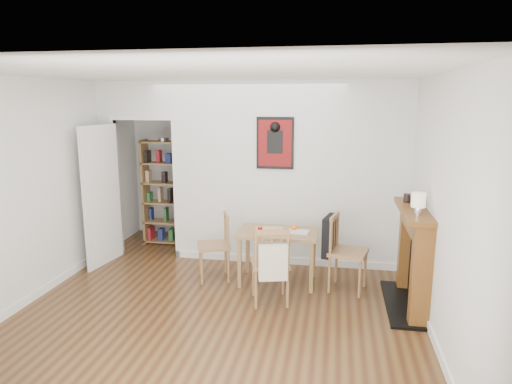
% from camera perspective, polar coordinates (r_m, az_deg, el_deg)
% --- Properties ---
extents(ground, '(5.20, 5.20, 0.00)m').
position_cam_1_polar(ground, '(5.59, -3.86, -13.33)').
color(ground, brown).
rests_on(ground, ground).
extents(room_shell, '(5.20, 5.20, 5.20)m').
position_cam_1_polar(room_shell, '(6.45, -0.27, 2.17)').
color(room_shell, silver).
rests_on(room_shell, ground).
extents(dining_table, '(1.01, 0.64, 0.69)m').
position_cam_1_polar(dining_table, '(5.88, 2.77, -5.71)').
color(dining_table, olive).
rests_on(dining_table, ground).
extents(chair_left, '(0.57, 0.57, 0.89)m').
position_cam_1_polar(chair_left, '(6.06, -5.30, -6.79)').
color(chair_left, olive).
rests_on(chair_left, ground).
extents(chair_right, '(0.63, 0.57, 0.96)m').
position_cam_1_polar(chair_right, '(5.80, 11.25, -7.31)').
color(chair_right, olive).
rests_on(chair_right, ground).
extents(chair_front, '(0.57, 0.61, 0.94)m').
position_cam_1_polar(chair_front, '(5.35, 1.80, -8.95)').
color(chair_front, olive).
rests_on(chair_front, ground).
extents(bookshelf, '(0.72, 0.29, 1.71)m').
position_cam_1_polar(bookshelf, '(7.58, -11.25, -0.11)').
color(bookshelf, olive).
rests_on(bookshelf, ground).
extents(fireplace, '(0.45, 1.25, 1.16)m').
position_cam_1_polar(fireplace, '(5.52, 19.23, -7.41)').
color(fireplace, brown).
rests_on(fireplace, ground).
extents(red_glass, '(0.06, 0.06, 0.08)m').
position_cam_1_polar(red_glass, '(5.75, 0.49, -4.82)').
color(red_glass, maroon).
rests_on(red_glass, dining_table).
extents(orange_fruit, '(0.08, 0.08, 0.08)m').
position_cam_1_polar(orange_fruit, '(5.91, 4.75, -4.41)').
color(orange_fruit, '#FF640D').
rests_on(orange_fruit, dining_table).
extents(placemat, '(0.39, 0.32, 0.00)m').
position_cam_1_polar(placemat, '(5.93, 1.67, -4.69)').
color(placemat, beige).
rests_on(placemat, dining_table).
extents(notebook, '(0.29, 0.22, 0.01)m').
position_cam_1_polar(notebook, '(5.83, 5.24, -4.97)').
color(notebook, silver).
rests_on(notebook, dining_table).
extents(mantel_lamp, '(0.15, 0.15, 0.23)m').
position_cam_1_polar(mantel_lamp, '(5.03, 19.65, -1.11)').
color(mantel_lamp, silver).
rests_on(mantel_lamp, fireplace).
extents(ceramic_jar_a, '(0.11, 0.11, 0.13)m').
position_cam_1_polar(ceramic_jar_a, '(5.42, 19.62, -1.11)').
color(ceramic_jar_a, black).
rests_on(ceramic_jar_a, fireplace).
extents(ceramic_jar_b, '(0.08, 0.08, 0.10)m').
position_cam_1_polar(ceramic_jar_b, '(5.63, 18.34, -0.71)').
color(ceramic_jar_b, black).
rests_on(ceramic_jar_b, fireplace).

